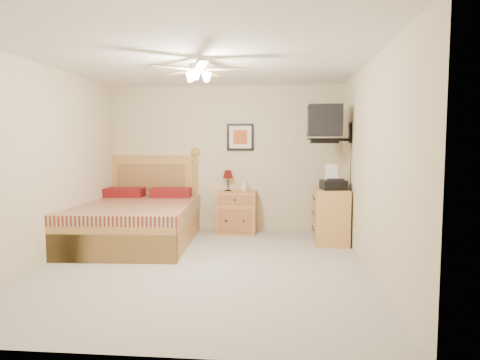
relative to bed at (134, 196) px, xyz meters
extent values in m
plane|color=#A39D93|center=(1.25, -1.12, -0.72)|extent=(4.50, 4.50, 0.00)
cube|color=white|center=(1.25, -1.12, 1.78)|extent=(4.00, 4.50, 0.04)
cube|color=beige|center=(1.25, 1.13, 0.53)|extent=(4.00, 0.04, 2.50)
cube|color=beige|center=(1.25, -3.37, 0.53)|extent=(4.00, 0.04, 2.50)
cube|color=beige|center=(-0.75, -1.12, 0.53)|extent=(0.04, 4.50, 2.50)
cube|color=beige|center=(3.25, -1.12, 0.53)|extent=(0.04, 4.50, 2.50)
cube|color=#BB7337|center=(1.48, 0.88, -0.37)|extent=(0.66, 0.50, 0.71)
imported|color=silver|center=(1.60, 0.92, 0.10)|extent=(0.10, 0.10, 0.23)
cube|color=black|center=(1.52, 1.11, 0.90)|extent=(0.46, 0.04, 0.46)
cube|color=#C48A41|center=(2.98, 0.29, -0.31)|extent=(0.50, 0.71, 0.83)
imported|color=beige|center=(2.98, 0.52, 0.12)|extent=(0.22, 0.28, 0.02)
imported|color=gray|center=(2.99, 0.53, 0.14)|extent=(0.26, 0.31, 0.02)
camera|label=1|loc=(2.19, -6.23, 0.80)|focal=32.00mm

